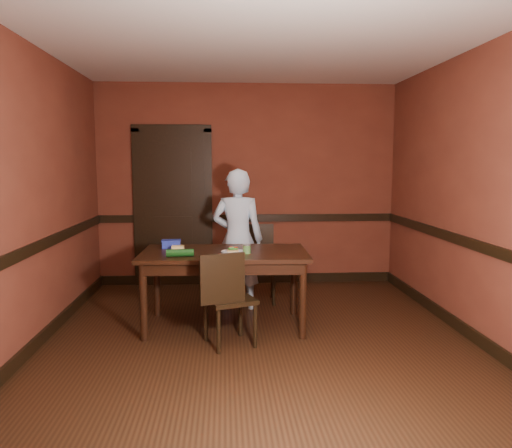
{
  "coord_description": "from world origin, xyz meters",
  "views": [
    {
      "loc": [
        -0.31,
        -4.51,
        1.65
      ],
      "look_at": [
        0.0,
        0.35,
        1.05
      ],
      "focal_mm": 35.0,
      "sensor_mm": 36.0,
      "label": 1
    }
  ],
  "objects": [
    {
      "name": "wall_left",
      "position": [
        -2.0,
        0.0,
        1.35
      ],
      "size": [
        0.02,
        4.5,
        2.7
      ],
      "primitive_type": "cube",
      "color": "brown",
      "rests_on": "ground"
    },
    {
      "name": "dado_left",
      "position": [
        -1.99,
        0.0,
        0.9
      ],
      "size": [
        0.03,
        4.5,
        0.1
      ],
      "primitive_type": "cube",
      "color": "black",
      "rests_on": "ground"
    },
    {
      "name": "person",
      "position": [
        -0.16,
        1.07,
        0.79
      ],
      "size": [
        0.63,
        0.47,
        1.58
      ],
      "primitive_type": "imported",
      "rotation": [
        0.0,
        0.0,
        2.98
      ],
      "color": "silver",
      "rests_on": "floor"
    },
    {
      "name": "food_tub",
      "position": [
        -0.86,
        0.65,
        0.81
      ],
      "size": [
        0.2,
        0.15,
        0.08
      ],
      "rotation": [
        0.0,
        0.0,
        0.07
      ],
      "color": "#2638B4",
      "rests_on": "dining_table"
    },
    {
      "name": "wall_right",
      "position": [
        2.0,
        0.0,
        1.35
      ],
      "size": [
        0.02,
        4.5,
        2.7
      ],
      "primitive_type": "cube",
      "color": "brown",
      "rests_on": "ground"
    },
    {
      "name": "ceiling",
      "position": [
        0.0,
        0.0,
        2.7
      ],
      "size": [
        4.0,
        4.5,
        0.01
      ],
      "primitive_type": "cube",
      "color": "beige",
      "rests_on": "ground"
    },
    {
      "name": "chair_far",
      "position": [
        0.08,
        1.29,
        0.45
      ],
      "size": [
        0.44,
        0.44,
        0.91
      ],
      "primitive_type": null,
      "rotation": [
        0.0,
        0.0,
        -0.04
      ],
      "color": "black",
      "rests_on": "floor"
    },
    {
      "name": "dado_back",
      "position": [
        0.0,
        2.23,
        0.9
      ],
      "size": [
        4.0,
        0.03,
        0.1
      ],
      "primitive_type": "cube",
      "color": "black",
      "rests_on": "ground"
    },
    {
      "name": "baseboard_right",
      "position": [
        1.99,
        0.0,
        0.06
      ],
      "size": [
        0.03,
        4.5,
        0.12
      ],
      "primitive_type": "cube",
      "color": "black",
      "rests_on": "ground"
    },
    {
      "name": "wall_back",
      "position": [
        0.0,
        2.25,
        1.35
      ],
      "size": [
        4.0,
        0.02,
        2.7
      ],
      "primitive_type": "cube",
      "color": "brown",
      "rests_on": "ground"
    },
    {
      "name": "baseboard_left",
      "position": [
        -1.99,
        0.0,
        0.06
      ],
      "size": [
        0.03,
        4.5,
        0.12
      ],
      "primitive_type": "cube",
      "color": "black",
      "rests_on": "ground"
    },
    {
      "name": "dining_table",
      "position": [
        -0.31,
        0.4,
        0.39
      ],
      "size": [
        1.67,
        0.97,
        0.77
      ],
      "primitive_type": "cube",
      "rotation": [
        0.0,
        0.0,
        -0.03
      ],
      "color": "black",
      "rests_on": "floor"
    },
    {
      "name": "door",
      "position": [
        -1.0,
        2.22,
        1.09
      ],
      "size": [
        1.05,
        0.07,
        2.2
      ],
      "color": "black",
      "rests_on": "ground"
    },
    {
      "name": "baseboard_back",
      "position": [
        0.0,
        2.23,
        0.06
      ],
      "size": [
        4.0,
        0.03,
        0.12
      ],
      "primitive_type": "cube",
      "color": "black",
      "rests_on": "ground"
    },
    {
      "name": "wall_front",
      "position": [
        0.0,
        -2.25,
        1.35
      ],
      "size": [
        4.0,
        0.02,
        2.7
      ],
      "primitive_type": "cube",
      "color": "brown",
      "rests_on": "ground"
    },
    {
      "name": "floor",
      "position": [
        0.0,
        0.0,
        0.0
      ],
      "size": [
        4.0,
        4.5,
        0.01
      ],
      "primitive_type": "cube",
      "color": "black",
      "rests_on": "ground"
    },
    {
      "name": "cheese_saucer",
      "position": [
        -0.78,
        0.47,
        0.79
      ],
      "size": [
        0.16,
        0.16,
        0.05
      ],
      "rotation": [
        0.0,
        0.0,
        -0.22
      ],
      "color": "white",
      "rests_on": "dining_table"
    },
    {
      "name": "sauce_jar",
      "position": [
        -0.1,
        0.27,
        0.82
      ],
      "size": [
        0.08,
        0.08,
        0.09
      ],
      "rotation": [
        0.0,
        0.0,
        -0.25
      ],
      "color": "#4D863F",
      "rests_on": "dining_table"
    },
    {
      "name": "sandwich_plate",
      "position": [
        -0.23,
        0.33,
        0.79
      ],
      "size": [
        0.24,
        0.24,
        0.06
      ],
      "rotation": [
        0.0,
        0.0,
        -0.19
      ],
      "color": "white",
      "rests_on": "dining_table"
    },
    {
      "name": "dado_right",
      "position": [
        1.99,
        0.0,
        0.9
      ],
      "size": [
        0.03,
        4.5,
        0.1
      ],
      "primitive_type": "cube",
      "color": "black",
      "rests_on": "ground"
    },
    {
      "name": "chair_near",
      "position": [
        -0.27,
        -0.11,
        0.44
      ],
      "size": [
        0.52,
        0.52,
        0.87
      ],
      "primitive_type": null,
      "rotation": [
        0.0,
        0.0,
        3.5
      ],
      "color": "black",
      "rests_on": "floor"
    },
    {
      "name": "wrapped_veg",
      "position": [
        -0.73,
        0.15,
        0.81
      ],
      "size": [
        0.26,
        0.09,
        0.07
      ],
      "primitive_type": "cylinder",
      "rotation": [
        0.0,
        1.57,
        0.09
      ],
      "color": "#103B12",
      "rests_on": "dining_table"
    }
  ]
}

